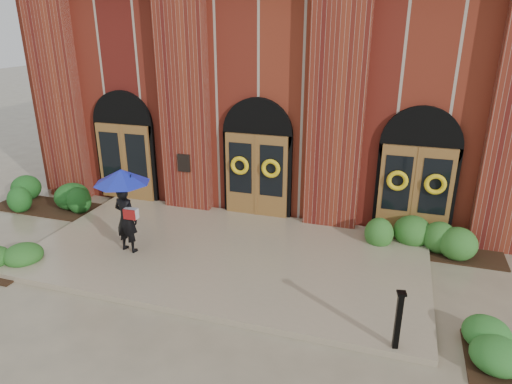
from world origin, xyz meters
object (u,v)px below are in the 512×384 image
at_px(metal_post, 398,319).
at_px(hedge_wall_left, 44,196).
at_px(hedge_wall_right, 438,237).
at_px(man_with_umbrella, 124,195).

distance_m(metal_post, hedge_wall_left, 11.76).
bearing_deg(metal_post, hedge_wall_left, 160.96).
bearing_deg(hedge_wall_right, metal_post, -101.74).
bearing_deg(metal_post, man_with_umbrella, 164.77).
distance_m(man_with_umbrella, metal_post, 6.98).
height_order(hedge_wall_left, hedge_wall_right, hedge_wall_left).
xyz_separation_m(man_with_umbrella, hedge_wall_right, (7.63, 2.73, -1.30)).
bearing_deg(man_with_umbrella, hedge_wall_left, -15.58).
height_order(metal_post, hedge_wall_right, metal_post).
relative_size(man_with_umbrella, hedge_wall_right, 0.72).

